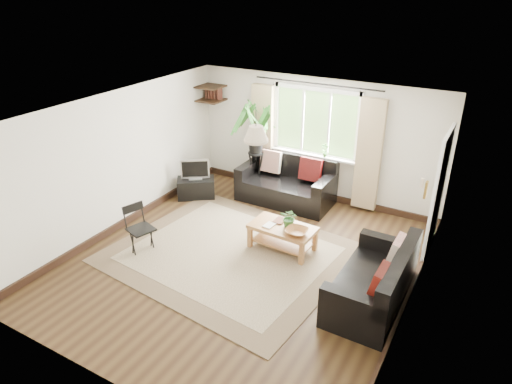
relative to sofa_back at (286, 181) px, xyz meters
The scene contains 24 objects.
floor 2.30m from the sofa_back, 80.74° to the right, with size 5.50×5.50×0.00m, color black.
ceiling 3.00m from the sofa_back, 80.74° to the right, with size 5.50×5.50×0.00m, color white.
wall_back 1.00m from the sofa_back, 54.92° to the left, with size 5.00×0.02×2.40m, color silver.
wall_front 5.05m from the sofa_back, 85.82° to the right, with size 5.00×0.02×2.40m, color silver.
wall_left 3.18m from the sofa_back, 133.74° to the right, with size 0.02×5.50×2.40m, color silver.
wall_right 3.71m from the sofa_back, 37.93° to the right, with size 0.02×5.50×2.40m, color silver.
rug 2.19m from the sofa_back, 88.41° to the right, with size 3.56×3.05×0.02m, color beige.
window 1.27m from the sofa_back, 52.72° to the left, with size 2.50×0.16×2.16m, color white, non-canonical shape.
door 2.94m from the sofa_back, 10.63° to the right, with size 0.06×0.96×2.06m, color silver.
corner_shelf 2.40m from the sofa_back, behind, with size 0.50×0.50×0.34m, color black, non-canonical shape.
pendant_lamp 2.47m from the sofa_back, 78.77° to the right, with size 0.36×0.36×0.54m, color beige, non-canonical shape.
wall_sconce 3.64m from the sofa_back, 34.66° to the right, with size 0.12×0.12×0.28m, color beige, non-canonical shape.
sofa_back is the anchor object (origin of this frame).
sofa_right 3.24m from the sofa_back, 42.87° to the right, with size 0.85×1.70×0.80m, color black, non-canonical shape.
coffee_table 1.78m from the sofa_back, 65.55° to the right, with size 1.05×0.57×0.43m, color brown, non-canonical shape.
table_plant 1.78m from the sofa_back, 62.08° to the right, with size 0.29×0.25×0.32m, color #2E6127.
bowl 2.00m from the sofa_back, 59.02° to the right, with size 0.35×0.35×0.09m, color #A06837.
book_a 1.75m from the sofa_back, 74.83° to the right, with size 0.15×0.20×0.02m, color white.
book_b 1.57m from the sofa_back, 70.44° to the right, with size 0.17×0.23×0.02m, color brown.
tv_stand 1.82m from the sofa_back, 157.02° to the right, with size 0.74×0.41×0.40m, color black.
tv 1.82m from the sofa_back, 157.02° to the right, with size 0.57×0.19×0.43m, color #A5A5AA, non-canonical shape.
palm_stand 0.89m from the sofa_back, behind, with size 0.73×0.73×1.89m, color black, non-canonical shape.
folding_chair 3.04m from the sofa_back, 113.65° to the right, with size 0.41×0.41×0.79m, color black, non-canonical shape.
sill_plant 0.97m from the sofa_back, 32.96° to the left, with size 0.14×0.10×0.27m, color #2D6023.
Camera 1 is at (3.13, -5.14, 4.09)m, focal length 32.00 mm.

